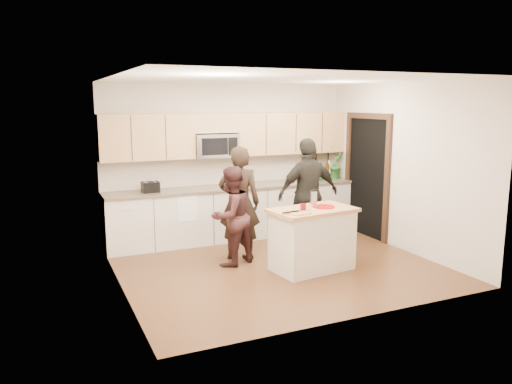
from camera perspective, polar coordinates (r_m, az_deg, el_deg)
name	(u,v)px	position (r m, az deg, el deg)	size (l,w,h in m)	color
floor	(277,266)	(7.47, 2.42, -8.39)	(4.50, 4.50, 0.00)	#502D1B
room_shell	(278,149)	(7.11, 2.53, 4.94)	(4.52, 4.02, 2.71)	beige
back_cabinetry	(235,212)	(8.83, -2.44, -2.29)	(4.50, 0.66, 0.94)	beige
upper_cabinetry	(233,134)	(8.79, -2.66, 6.68)	(4.50, 0.33, 0.75)	tan
microwave	(215,145)	(8.65, -4.68, 5.32)	(0.76, 0.41, 0.40)	silver
doorway	(367,172)	(9.11, 12.58, 2.24)	(0.06, 1.25, 2.20)	black
framed_picture	(322,160)	(9.83, 7.53, 3.68)	(0.30, 0.03, 0.38)	black
dish_towel	(185,200)	(8.29, -8.09, -0.89)	(0.34, 0.60, 0.48)	white
island	(312,239)	(7.22, 6.44, -5.35)	(1.28, 0.85, 0.90)	beige
red_plate	(324,207)	(7.22, 7.77, -1.67)	(0.31, 0.31, 0.02)	maroon
box_grater	(314,198)	(7.22, 6.62, -0.64)	(0.09, 0.05, 0.23)	silver
drink_glass	(303,207)	(6.96, 5.40, -1.72)	(0.08, 0.08, 0.10)	maroon
cutting_board	(300,213)	(6.76, 5.01, -2.44)	(0.28, 0.19, 0.02)	#B77B4C
tongs	(291,212)	(6.76, 4.02, -2.28)	(0.28, 0.03, 0.02)	black
knife	(305,211)	(6.87, 5.66, -2.14)	(0.21, 0.02, 0.01)	silver
toaster	(150,187)	(8.29, -11.98, 0.56)	(0.27, 0.23, 0.17)	black
bottle_cluster	(321,171)	(9.48, 7.46, 2.43)	(0.48, 0.23, 0.36)	black
orchid	(336,164)	(9.69, 9.09, 3.14)	(0.30, 0.24, 0.54)	#2E7430
woman_left	(239,203)	(7.60, -1.93, -1.25)	(0.64, 0.42, 1.75)	black
woman_center	(231,216)	(7.33, -2.87, -2.78)	(0.72, 0.56, 1.47)	black
woman_right	(308,194)	(8.15, 5.99, -0.25)	(1.07, 0.44, 1.82)	black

